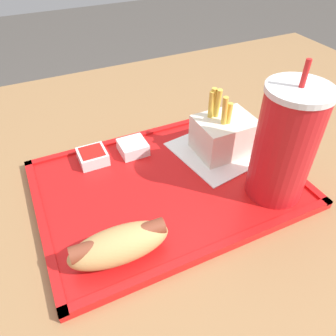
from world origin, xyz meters
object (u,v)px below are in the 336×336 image
fries_carton (224,134)px  sauce_cup_mayo (133,147)px  soda_cup (285,145)px  hot_dog_far (119,244)px  sauce_cup_ketchup (93,156)px

fries_carton → sauce_cup_mayo: size_ratio=2.49×
sauce_cup_mayo → soda_cup: bearing=131.1°
soda_cup → hot_dog_far: bearing=3.2°
sauce_cup_mayo → sauce_cup_ketchup: (0.07, -0.00, 0.00)m
hot_dog_far → fries_carton: (-0.24, -0.14, 0.01)m
hot_dog_far → fries_carton: bearing=-150.4°
hot_dog_far → sauce_cup_mayo: bearing=-114.8°
hot_dog_far → sauce_cup_ketchup: bearing=-95.7°
fries_carton → sauce_cup_mayo: fries_carton is taller
soda_cup → hot_dog_far: (0.25, 0.01, -0.06)m
sauce_cup_mayo → sauce_cup_ketchup: same height
sauce_cup_ketchup → sauce_cup_mayo: bearing=176.4°
hot_dog_far → sauce_cup_mayo: 0.22m
soda_cup → sauce_cup_ketchup: 0.31m
fries_carton → sauce_cup_ketchup: bearing=-17.5°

